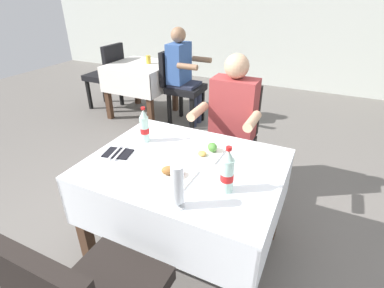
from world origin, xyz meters
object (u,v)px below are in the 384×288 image
Objects in this scene: background_dining_table at (141,78)px; background_chair_left at (107,73)px; main_dining_table at (185,185)px; background_patron at (183,72)px; background_table_tumbler at (148,59)px; napkin_cutlery_set at (118,153)px; plate_near_camera at (171,174)px; beer_glass_left at (178,186)px; background_chair_right at (180,83)px; cola_bottle_secondary at (144,127)px; plate_far_diner at (207,151)px; seated_diner_far at (231,124)px; cola_bottle_primary at (227,172)px; chair_far_diner_seat at (229,135)px.

background_dining_table is 0.62m from background_chair_left.
main_dining_table is 2.28m from background_patron.
background_table_tumbler is (-1.62, 2.09, 0.22)m from main_dining_table.
plate_near_camera is at bearing -10.25° from napkin_cutlery_set.
main_dining_table is 4.98× the size of beer_glass_left.
background_dining_table is 0.62m from background_chair_right.
cola_bottle_secondary is at bearing -43.91° from background_chair_left.
plate_far_diner is 0.23× the size of background_chair_right.
main_dining_table is 0.48m from cola_bottle_secondary.
seated_diner_far is 2.18m from background_dining_table.
seated_diner_far is 2.15m from background_table_tumbler.
beer_glass_left reaches higher than background_chair_right.
napkin_cutlery_set is 0.20× the size of background_chair_left.
napkin_cutlery_set is at bearing 175.50° from cola_bottle_primary.
plate_near_camera is 3.21m from background_chair_left.
plate_near_camera is at bearing -51.92° from background_dining_table.
napkin_cutlery_set is 0.20× the size of background_chair_right.
cola_bottle_primary reaches higher than background_chair_left.
background_patron is (0.67, 0.00, 0.16)m from background_dining_table.
cola_bottle_primary is (0.25, -0.31, 0.10)m from plate_far_diner.
chair_far_diner_seat is 1.06m from napkin_cutlery_set.
beer_glass_left is 1.20× the size of napkin_cutlery_set.
background_table_tumbler reaches higher than main_dining_table.
cola_bottle_secondary is at bearing 140.87° from plate_near_camera.
plate_far_diner is at bearing -57.72° from background_chair_right.
cola_bottle_secondary is at bearing -176.50° from plate_far_diner.
background_chair_left is (-0.62, 0.00, 0.00)m from background_dining_table.
background_dining_table is at bearing 0.00° from background_chair_left.
background_chair_left is (-2.66, 2.17, -0.31)m from cola_bottle_primary.
main_dining_table is 4.47× the size of cola_bottle_primary.
chair_far_diner_seat is 1.00× the size of background_chair_left.
background_table_tumbler reaches higher than background_dining_table.
chair_far_diner_seat is 1.04m from plate_near_camera.
seated_diner_far reaches higher than beer_glass_left.
cola_bottle_secondary is (-0.69, 0.28, -0.00)m from cola_bottle_primary.
beer_glass_left reaches higher than background_table_tumbler.
cola_bottle_primary is at bearing 3.46° from plate_near_camera.
main_dining_table is at bearing -49.65° from background_dining_table.
chair_far_diner_seat is 4.94× the size of napkin_cutlery_set.
napkin_cutlery_set is at bearing -48.06° from background_chair_left.
main_dining_table is at bearing 112.11° from beer_glass_left.
background_chair_left is (-2.49, 2.40, -0.31)m from beer_glass_left.
cola_bottle_primary is 2.97m from background_table_tumbler.
cola_bottle_primary is at bearing -72.29° from chair_far_diner_seat.
background_patron is (-1.37, 2.17, -0.15)m from cola_bottle_primary.
main_dining_table and background_dining_table have the same top height.
plate_far_diner is at bearing 3.50° from cola_bottle_secondary.
beer_glass_left is at bearing -67.89° from main_dining_table.
chair_far_diner_seat is at bearing 110.61° from seated_diner_far.
main_dining_table is 2.30m from background_chair_right.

